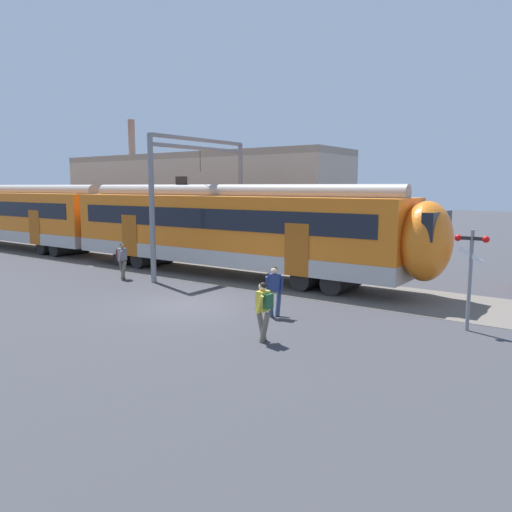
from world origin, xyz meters
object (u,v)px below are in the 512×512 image
(commuter_train, at_px, (108,221))
(pedestrian_yellow, at_px, (264,306))
(crossing_signal, at_px, (471,264))
(pedestrian_grey, at_px, (122,258))
(pedestrian_navy, at_px, (275,288))

(commuter_train, bearing_deg, pedestrian_yellow, -24.90)
(commuter_train, height_order, pedestrian_yellow, commuter_train)
(pedestrian_yellow, relative_size, crossing_signal, 0.56)
(pedestrian_grey, distance_m, crossing_signal, 15.02)
(pedestrian_grey, xyz_separation_m, pedestrian_navy, (9.44, -1.55, -0.03))
(pedestrian_grey, relative_size, crossing_signal, 0.56)
(commuter_train, xyz_separation_m, pedestrian_yellow, (15.96, -7.41, -1.26))
(pedestrian_grey, bearing_deg, commuter_train, 146.84)
(pedestrian_yellow, xyz_separation_m, crossing_signal, (4.32, 4.36, 1.02))
(pedestrian_grey, bearing_deg, pedestrian_yellow, -20.30)
(commuter_train, distance_m, pedestrian_navy, 15.62)
(pedestrian_navy, height_order, pedestrian_yellow, same)
(crossing_signal, bearing_deg, pedestrian_grey, -178.40)
(commuter_train, distance_m, pedestrian_grey, 6.45)
(commuter_train, xyz_separation_m, crossing_signal, (20.27, -3.04, -0.24))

